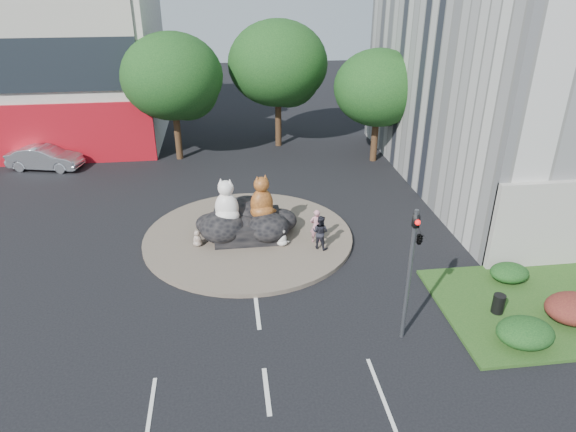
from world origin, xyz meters
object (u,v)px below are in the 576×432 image
(pedestrian_pink, at_px, (316,226))
(cat_tabby, at_px, (262,196))
(pedestrian_dark, at_px, (320,232))
(litter_bin, at_px, (498,304))
(kitten_white, at_px, (282,236))
(parked_car, at_px, (45,158))
(kitten_calico, at_px, (197,238))
(cat_white, at_px, (226,200))

(pedestrian_pink, bearing_deg, cat_tabby, -26.66)
(pedestrian_dark, distance_m, litter_bin, 8.01)
(pedestrian_dark, relative_size, litter_bin, 2.14)
(kitten_white, relative_size, litter_bin, 1.21)
(cat_tabby, relative_size, parked_car, 0.46)
(kitten_calico, xyz_separation_m, pedestrian_dark, (5.57, -0.94, 0.41))
(cat_tabby, xyz_separation_m, pedestrian_pink, (2.42, -1.13, -1.14))
(cat_tabby, bearing_deg, pedestrian_pink, -47.74)
(kitten_calico, bearing_deg, litter_bin, 12.83)
(parked_car, bearing_deg, pedestrian_pink, -115.05)
(pedestrian_pink, height_order, parked_car, pedestrian_pink)
(kitten_white, xyz_separation_m, parked_car, (-13.94, 12.26, 0.11))
(litter_bin, bearing_deg, pedestrian_dark, 136.28)
(kitten_calico, bearing_deg, pedestrian_pink, 39.22)
(litter_bin, bearing_deg, kitten_calico, 150.34)
(kitten_white, bearing_deg, pedestrian_dark, -62.19)
(kitten_white, xyz_separation_m, pedestrian_dark, (1.69, -0.49, 0.35))
(parked_car, bearing_deg, pedestrian_dark, -116.32)
(cat_white, relative_size, litter_bin, 2.82)
(cat_white, height_order, kitten_calico, cat_white)
(cat_white, height_order, litter_bin, cat_white)
(cat_tabby, bearing_deg, litter_bin, -64.12)
(pedestrian_dark, height_order, parked_car, pedestrian_dark)
(parked_car, xyz_separation_m, litter_bin, (21.41, -18.27, -0.27))
(pedestrian_dark, bearing_deg, cat_white, 15.71)
(parked_car, bearing_deg, kitten_calico, -126.70)
(cat_tabby, height_order, parked_car, cat_tabby)
(cat_tabby, bearing_deg, kitten_white, -80.36)
(cat_tabby, height_order, pedestrian_pink, cat_tabby)
(parked_car, relative_size, litter_bin, 6.13)
(cat_white, distance_m, litter_bin, 12.27)
(cat_white, bearing_deg, cat_tabby, 25.78)
(cat_white, relative_size, pedestrian_dark, 1.32)
(cat_tabby, height_order, litter_bin, cat_tabby)
(cat_tabby, distance_m, litter_bin, 11.15)
(pedestrian_pink, relative_size, parked_car, 0.35)
(kitten_calico, bearing_deg, cat_tabby, 57.27)
(parked_car, bearing_deg, cat_white, -121.53)
(pedestrian_pink, bearing_deg, kitten_calico, -5.00)
(cat_white, xyz_separation_m, kitten_calico, (-1.43, -0.56, -1.57))
(cat_tabby, distance_m, kitten_white, 2.12)
(kitten_white, height_order, litter_bin, kitten_white)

